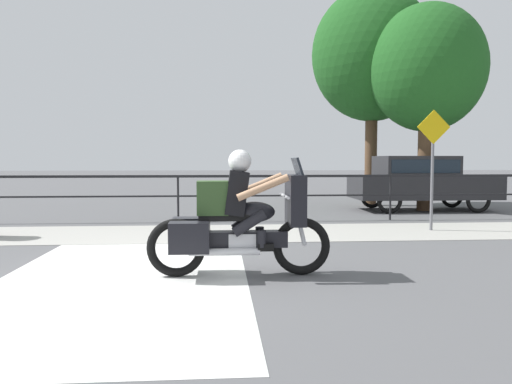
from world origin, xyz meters
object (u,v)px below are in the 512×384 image
(motorcycle, at_px, (238,220))
(tree_behind_sign, at_px, (372,55))
(street_sign, at_px, (433,156))
(tree_behind_car, at_px, (427,69))
(parked_car, at_px, (420,179))

(motorcycle, height_order, tree_behind_sign, tree_behind_sign)
(street_sign, bearing_deg, tree_behind_car, 69.09)
(tree_behind_car, bearing_deg, motorcycle, -126.30)
(motorcycle, bearing_deg, tree_behind_sign, 65.45)
(parked_car, relative_size, tree_behind_sign, 0.59)
(tree_behind_car, bearing_deg, parked_car, 174.43)
(parked_car, xyz_separation_m, tree_behind_car, (0.13, -0.01, 3.12))
(tree_behind_sign, height_order, tree_behind_car, tree_behind_sign)
(street_sign, height_order, tree_behind_car, tree_behind_car)
(street_sign, relative_size, tree_behind_sign, 0.36)
(street_sign, bearing_deg, motorcycle, -138.09)
(motorcycle, distance_m, tree_behind_sign, 11.14)
(motorcycle, distance_m, tree_behind_car, 10.08)
(street_sign, bearing_deg, parked_car, 70.78)
(motorcycle, xyz_separation_m, street_sign, (4.12, 3.69, 0.83))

